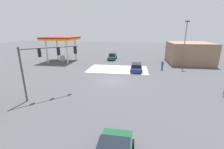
# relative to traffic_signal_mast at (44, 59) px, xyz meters

# --- Properties ---
(ground_plane) EXTENTS (152.64, 152.64, 0.00)m
(ground_plane) POSITION_rel_traffic_signal_mast_xyz_m (-6.29, -6.29, -4.22)
(ground_plane) COLOR #47474C
(crosswalk_markings) EXTENTS (11.29, 6.30, 0.01)m
(crosswalk_markings) POSITION_rel_traffic_signal_mast_xyz_m (-6.29, -13.41, -4.21)
(crosswalk_markings) COLOR silver
(crosswalk_markings) RESTS_ON ground_plane
(traffic_signal_mast) EXTENTS (4.38, 4.38, 5.66)m
(traffic_signal_mast) POSITION_rel_traffic_signal_mast_xyz_m (0.00, 0.00, 0.00)
(traffic_signal_mast) COLOR #47474C
(traffic_signal_mast) RESTS_ON ground_plane
(car_0) EXTENTS (2.03, 4.69, 1.59)m
(car_0) POSITION_rel_traffic_signal_mast_xyz_m (-3.74, -23.28, -3.49)
(car_0) COLOR #144728
(car_0) RESTS_ON ground_plane
(car_3) EXTENTS (2.11, 4.48, 1.45)m
(car_3) POSITION_rel_traffic_signal_mast_xyz_m (-9.81, -12.62, -3.52)
(car_3) COLOR navy
(car_3) RESTS_ON ground_plane
(gas_station_canopy) EXTENTS (7.15, 7.15, 5.71)m
(gas_station_canopy) POSITION_rel_traffic_signal_mast_xyz_m (7.93, -19.39, 0.83)
(gas_station_canopy) COLOR yellow
(gas_station_canopy) RESTS_ON ground_plane
(corner_building) EXTENTS (8.76, 8.76, 4.58)m
(corner_building) POSITION_rel_traffic_signal_mast_xyz_m (-21.53, -21.93, -1.93)
(corner_building) COLOR #937056
(corner_building) RESTS_ON ground_plane
(pedestrian) EXTENTS (0.41, 0.41, 1.73)m
(pedestrian) POSITION_rel_traffic_signal_mast_xyz_m (-14.63, -14.21, -3.25)
(pedestrian) COLOR #38383D
(pedestrian) RESTS_ON ground_plane
(street_light_pole_a) EXTENTS (0.80, 0.36, 8.90)m
(street_light_pole_a) POSITION_rel_traffic_signal_mast_xyz_m (-18.84, -16.91, 1.05)
(street_light_pole_a) COLOR slate
(street_light_pole_a) RESTS_ON ground_plane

